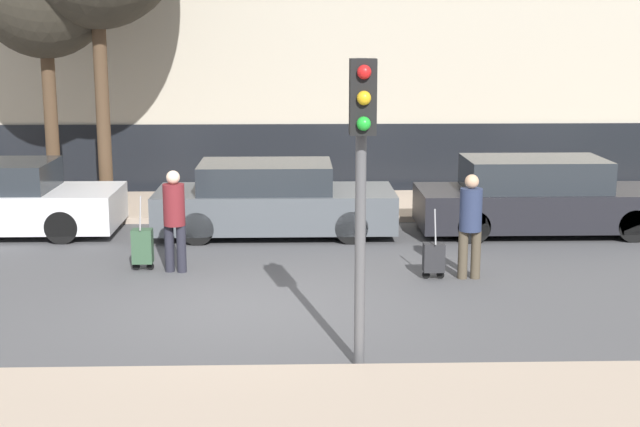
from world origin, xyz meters
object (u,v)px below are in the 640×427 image
object	(u,v)px
parked_car_2	(540,198)
trolley_left	(142,246)
pedestrian_left	(174,215)
trolley_right	(434,257)
parked_car_1	(273,200)
pedestrian_right	(470,220)
traffic_light	(362,151)

from	to	relation	value
parked_car_2	trolley_left	size ratio (longest dim) A/B	3.88
pedestrian_left	trolley_right	world-z (taller)	pedestrian_left
parked_car_2	pedestrian_left	world-z (taller)	pedestrian_left
parked_car_1	trolley_right	distance (m)	4.09
pedestrian_left	pedestrian_right	distance (m)	4.61
trolley_left	traffic_light	size ratio (longest dim) A/B	0.35
traffic_light	parked_car_2	bearing A→B (deg)	60.35
parked_car_2	trolley_right	size ratio (longest dim) A/B	4.27
trolley_left	pedestrian_left	bearing A→B (deg)	-12.13
parked_car_2	trolley_left	distance (m)	7.48
parked_car_1	pedestrian_left	bearing A→B (deg)	-119.21
pedestrian_left	pedestrian_right	xyz separation A→B (m)	(4.58, -0.52, 0.00)
trolley_left	pedestrian_right	distance (m)	5.18
parked_car_2	pedestrian_right	xyz separation A→B (m)	(-1.94, -3.12, 0.25)
trolley_right	parked_car_2	bearing A→B (deg)	51.45
parked_car_2	pedestrian_left	distance (m)	7.02
trolley_left	traffic_light	world-z (taller)	traffic_light
traffic_light	trolley_right	bearing A→B (deg)	69.27
parked_car_2	parked_car_1	bearing A→B (deg)	179.33
traffic_light	trolley_left	bearing A→B (deg)	125.82
parked_car_2	pedestrian_right	size ratio (longest dim) A/B	2.88
trolley_right	traffic_light	world-z (taller)	traffic_light
parked_car_1	trolley_right	size ratio (longest dim) A/B	4.04
pedestrian_right	trolley_right	size ratio (longest dim) A/B	1.48
pedestrian_left	trolley_right	bearing A→B (deg)	4.73
parked_car_1	trolley_right	bearing A→B (deg)	-51.37
parked_car_2	traffic_light	xyz separation A→B (m)	(-3.90, -6.85, 1.82)
parked_car_1	parked_car_2	xyz separation A→B (m)	(5.03, -0.06, 0.03)
parked_car_1	traffic_light	distance (m)	7.24
parked_car_1	traffic_light	world-z (taller)	traffic_light
pedestrian_right	traffic_light	size ratio (longest dim) A/B	0.47
parked_car_1	parked_car_2	world-z (taller)	parked_car_2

